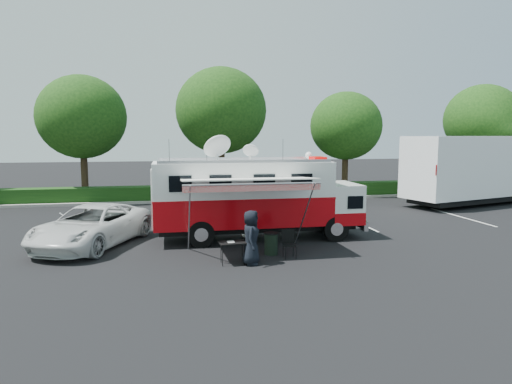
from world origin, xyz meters
The scene contains 11 objects.
ground_plane centered at (0.00, 0.00, 0.00)m, with size 120.00×120.00×0.00m, color black.
back_border centered at (1.14, 12.90, 5.00)m, with size 60.00×6.14×8.87m.
stall_lines centered at (-0.50, 3.00, 0.00)m, with size 24.12×5.50×0.01m.
command_truck centered at (-0.07, 0.00, 1.77)m, with size 8.60×2.37×4.13m.
awning centered at (-0.84, -2.46, 2.65)m, with size 4.69×2.44×2.84m.
white_suv centered at (-6.58, -0.01, 0.00)m, with size 2.63×5.71×1.59m, color silver.
person centered at (-0.97, -3.69, 0.00)m, with size 0.89×0.58×1.83m, color black.
folding_table centered at (-1.57, -3.51, 0.70)m, with size 0.94×0.71×0.75m.
folding_chair centered at (0.49, -3.04, 0.58)m, with size 0.57×0.59×0.98m.
trash_bin centered at (-0.03, -2.54, 0.40)m, with size 0.53×0.53×0.80m.
semi_trailer centered at (16.88, 7.36, 2.23)m, with size 13.97×6.53×4.23m.
Camera 1 is at (-3.62, -18.25, 4.27)m, focal length 32.00 mm.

